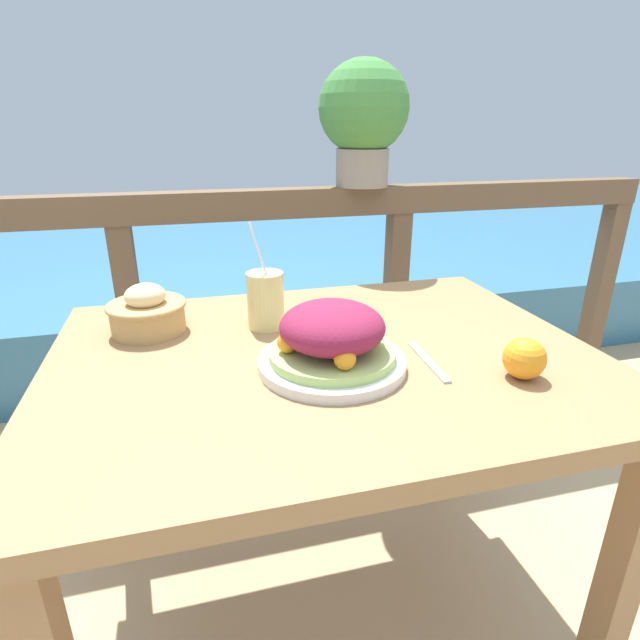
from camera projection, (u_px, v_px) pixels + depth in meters
name	position (u px, v px, depth m)	size (l,w,h in m)	color
ground_plane	(324.00, 611.00, 1.31)	(12.00, 12.00, 0.00)	tan
patio_table	(325.00, 394.00, 1.07)	(1.11, 0.84, 0.75)	#997047
railing_fence	(270.00, 274.00, 1.67)	(2.80, 0.08, 1.00)	brown
sea_backdrop	(223.00, 254.00, 4.11)	(12.00, 4.00, 0.38)	teal
salad_plate	(332.00, 340.00, 0.95)	(0.29, 0.29, 0.13)	silver
drink_glass	(266.00, 300.00, 1.14)	(0.08, 0.08, 0.25)	#DBCC7F
bread_basket	(147.00, 312.00, 1.12)	(0.17, 0.17, 0.11)	tan
potted_plant	(364.00, 115.00, 1.56)	(0.29, 0.29, 0.38)	gray
fork	(428.00, 361.00, 0.99)	(0.02, 0.18, 0.00)	silver
orange_near_basket	(524.00, 358.00, 0.91)	(0.08, 0.08, 0.08)	orange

